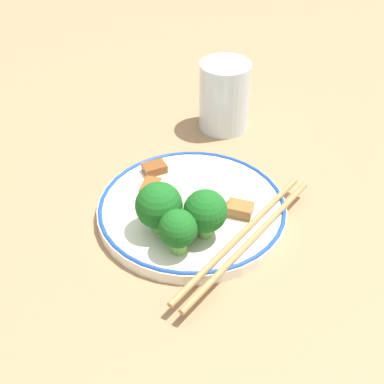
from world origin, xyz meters
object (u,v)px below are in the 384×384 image
(broccoli_back_center, at_px, (178,230))
(drinking_glass, at_px, (224,96))
(broccoli_back_right, at_px, (205,212))
(chopsticks, at_px, (246,238))
(plate, at_px, (192,209))
(broccoli_back_left, at_px, (159,206))

(broccoli_back_center, xyz_separation_m, drinking_glass, (-0.07, 0.26, 0.01))
(broccoli_back_right, relative_size, chopsticks, 0.24)
(plate, xyz_separation_m, drinking_glass, (-0.05, 0.19, 0.04))
(plate, bearing_deg, broccoli_back_left, -103.28)
(broccoli_back_center, bearing_deg, broccoli_back_left, 151.07)
(plate, height_order, drinking_glass, drinking_glass)
(broccoli_back_left, xyz_separation_m, drinking_glass, (-0.04, 0.24, 0.00))
(chopsticks, xyz_separation_m, drinking_glass, (-0.13, 0.21, 0.03))
(broccoli_back_left, bearing_deg, broccoli_back_right, 16.80)
(plate, relative_size, broccoli_back_right, 3.80)
(broccoli_back_left, bearing_deg, plate, 76.72)
(chopsticks, bearing_deg, plate, 163.70)
(drinking_glass, bearing_deg, chopsticks, -58.67)
(plate, relative_size, drinking_glass, 2.23)
(plate, distance_m, broccoli_back_left, 0.06)
(broccoli_back_center, bearing_deg, chopsticks, 40.30)
(broccoli_back_right, bearing_deg, chopsticks, 18.50)
(broccoli_back_left, distance_m, drinking_glass, 0.25)
(chopsticks, relative_size, drinking_glass, 2.45)
(plate, distance_m, broccoli_back_center, 0.08)
(drinking_glass, bearing_deg, broccoli_back_right, -68.72)
(plate, xyz_separation_m, broccoli_back_center, (0.02, -0.07, 0.03))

